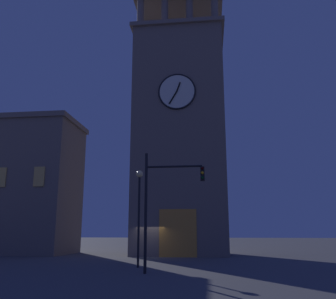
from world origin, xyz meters
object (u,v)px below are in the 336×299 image
adjacent_wing_building (2,186)px  clocktower (180,134)px  street_lamp (139,200)px  traffic_signal_mid (164,195)px

adjacent_wing_building → clocktower: bearing=-178.7°
clocktower → adjacent_wing_building: clocktower is taller
adjacent_wing_building → street_lamp: (-16.40, 11.79, -2.57)m
adjacent_wing_building → traffic_signal_mid: 23.77m
adjacent_wing_building → traffic_signal_mid: size_ratio=2.40×
street_lamp → traffic_signal_mid: bearing=121.9°
adjacent_wing_building → traffic_signal_mid: bearing=140.9°
clocktower → street_lamp: size_ratio=4.82×
clocktower → traffic_signal_mid: size_ratio=4.51×
traffic_signal_mid → street_lamp: 3.67m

